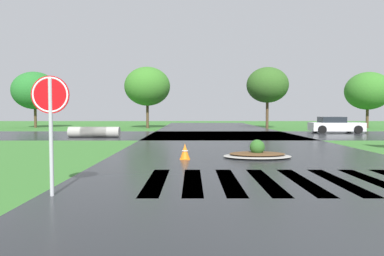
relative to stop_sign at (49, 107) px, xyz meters
name	(u,v)px	position (x,y,z in m)	size (l,w,h in m)	color
asphalt_roadway	(249,156)	(5.12, 6.51, -1.81)	(10.84, 80.00, 0.01)	#232628
asphalt_cross_road	(222,135)	(5.12, 18.53, -1.81)	(90.00, 9.76, 0.01)	#232628
crosswalk_stripes	(282,181)	(5.12, 1.50, -1.81)	(6.75, 3.44, 0.01)	white
stop_sign	(49,107)	(0.00, 0.00, 0.00)	(0.76, 0.08, 2.44)	#B2B5BA
median_island	(256,154)	(5.29, 5.94, -1.66)	(2.53, 1.69, 0.68)	#9E9B93
car_dark_suv	(334,125)	(14.38, 21.10, -1.20)	(4.14, 2.20, 1.30)	silver
drainage_pipe_stack	(93,132)	(-3.67, 16.25, -1.46)	(3.39, 0.75, 0.71)	#9E9B93
traffic_cone	(184,152)	(2.60, 5.49, -1.54)	(0.36, 0.36, 0.57)	orange
background_treeline	(194,88)	(3.17, 29.41, 2.30)	(39.65, 6.46, 6.31)	#4C3823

